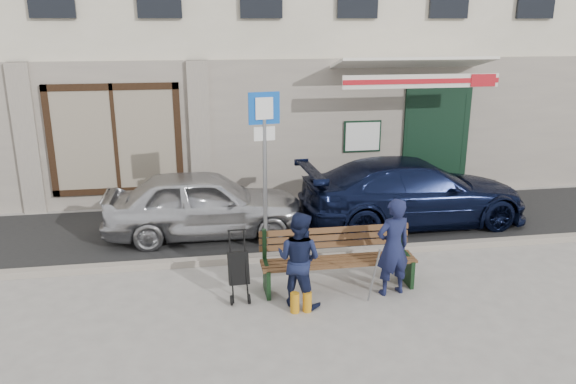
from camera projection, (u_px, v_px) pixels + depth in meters
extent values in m
plane|color=#9E9991|center=(304.00, 299.00, 8.40)|extent=(80.00, 80.00, 0.00)
cube|color=#282828|center=(275.00, 227.00, 11.33)|extent=(60.00, 3.20, 0.01)
cube|color=#9E9384|center=(287.00, 256.00, 9.80)|extent=(60.00, 0.18, 0.12)
cube|color=#9E9384|center=(263.00, 132.00, 12.62)|extent=(20.00, 0.12, 3.20)
cube|color=maroon|center=(116.00, 138.00, 12.20)|extent=(2.50, 0.12, 2.00)
cube|color=black|center=(435.00, 140.00, 13.26)|extent=(1.60, 0.10, 2.60)
cube|color=black|center=(427.00, 140.00, 13.74)|extent=(1.25, 0.90, 2.40)
cube|color=white|center=(363.00, 136.00, 12.91)|extent=(0.80, 0.03, 0.65)
cube|color=white|center=(408.00, 64.00, 12.37)|extent=(3.40, 1.72, 0.42)
cube|color=white|center=(422.00, 81.00, 11.64)|extent=(3.40, 0.05, 0.28)
cube|color=red|center=(422.00, 81.00, 11.61)|extent=(3.40, 0.02, 0.10)
imported|color=silver|center=(205.00, 203.00, 10.76)|extent=(3.81, 1.57, 1.29)
imported|color=black|center=(413.00, 192.00, 11.39)|extent=(4.72, 2.09, 1.35)
cylinder|color=gray|center=(265.00, 180.00, 9.62)|extent=(0.07, 0.07, 2.77)
cube|color=blue|center=(264.00, 108.00, 9.27)|extent=(0.53, 0.11, 0.53)
cube|color=white|center=(264.00, 108.00, 9.24)|extent=(0.30, 0.06, 0.36)
cube|color=white|center=(264.00, 134.00, 9.39)|extent=(0.36, 0.08, 0.23)
cube|color=brown|center=(339.00, 261.00, 8.64)|extent=(2.40, 0.50, 0.04)
cube|color=brown|center=(335.00, 237.00, 8.82)|extent=(2.40, 0.10, 0.36)
cube|color=#163219|center=(267.00, 280.00, 8.53)|extent=(0.06, 0.50, 0.45)
cube|color=#163219|center=(407.00, 270.00, 8.88)|extent=(0.06, 0.50, 0.45)
cube|color=white|center=(388.00, 259.00, 8.65)|extent=(0.34, 0.25, 0.11)
cylinder|color=gray|center=(374.00, 275.00, 8.04)|extent=(0.07, 0.34, 0.96)
cylinder|color=#C17F13|center=(295.00, 303.00, 7.99)|extent=(0.13, 0.13, 0.30)
cylinder|color=#C17F13|center=(307.00, 302.00, 8.02)|extent=(0.13, 0.13, 0.30)
imported|color=#161B3D|center=(393.00, 247.00, 8.38)|extent=(0.62, 0.47, 1.52)
imported|color=#151C3B|center=(299.00, 259.00, 8.07)|extent=(0.87, 0.84, 1.42)
cylinder|color=black|center=(231.00, 300.00, 8.21)|extent=(0.04, 0.15, 0.15)
cylinder|color=black|center=(249.00, 299.00, 8.25)|extent=(0.04, 0.15, 0.15)
cube|color=black|center=(238.00, 268.00, 8.31)|extent=(0.32, 0.29, 0.51)
cylinder|color=black|center=(237.00, 230.00, 8.28)|extent=(0.28, 0.04, 0.02)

